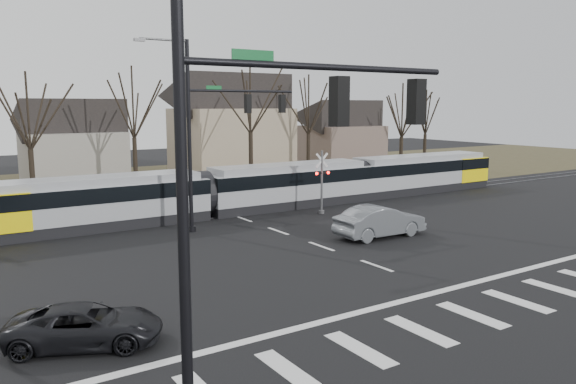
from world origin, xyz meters
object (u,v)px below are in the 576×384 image
tram (287,184)px  suv (86,326)px  rail_crossing_signal (322,184)px  sedan (380,221)px

tram → suv: bearing=-137.4°
suv → rail_crossing_signal: bearing=-29.9°
sedan → rail_crossing_signal: 7.00m
sedan → suv: sedan is taller
tram → rail_crossing_signal: rail_crossing_signal is taller
sedan → rail_crossing_signal: rail_crossing_signal is taller
tram → rail_crossing_signal: size_ratio=9.61×
tram → suv: size_ratio=8.13×
rail_crossing_signal → suv: bearing=-144.7°
sedan → rail_crossing_signal: bearing=-9.0°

